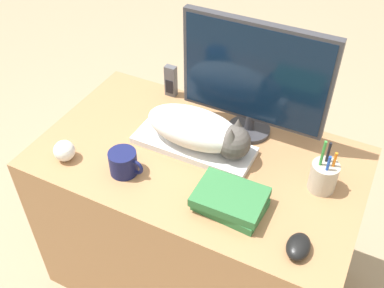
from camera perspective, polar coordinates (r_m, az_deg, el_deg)
name	(u,v)px	position (r m, az deg, el deg)	size (l,w,h in m)	color
desk	(197,221)	(1.80, 0.67, -9.80)	(1.12, 0.65, 0.71)	#9E7047
keyboard	(194,145)	(1.57, 0.20, -0.15)	(0.43, 0.16, 0.02)	silver
cat	(201,130)	(1.51, 1.14, 1.75)	(0.38, 0.16, 0.14)	white
monitor	(254,77)	(1.52, 7.91, 8.43)	(0.51, 0.16, 0.43)	#333338
computer_mouse	(298,246)	(1.30, 13.36, -12.54)	(0.07, 0.10, 0.04)	black
coffee_mug	(124,163)	(1.48, -8.65, -2.37)	(0.12, 0.09, 0.08)	#141947
pen_cup	(323,176)	(1.46, 16.35, -3.91)	(0.09, 0.09, 0.19)	#B2A893
baseball	(64,151)	(1.57, -15.91, -0.83)	(0.07, 0.07, 0.07)	silver
phone	(171,81)	(1.79, -2.70, 7.98)	(0.04, 0.03, 0.13)	#4C4C51
book_stack	(230,200)	(1.37, 4.88, -7.14)	(0.22, 0.16, 0.06)	#2D6B38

